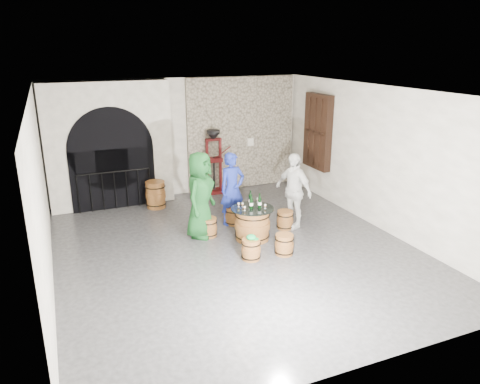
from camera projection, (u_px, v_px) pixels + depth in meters
name	position (u px, v px, depth m)	size (l,w,h in m)	color
ground	(235.00, 249.00, 9.40)	(8.00, 8.00, 0.00)	#2A2A2C
wall_back	(180.00, 138.00, 12.41)	(8.00, 8.00, 0.00)	silver
wall_front	(360.00, 259.00, 5.39)	(8.00, 8.00, 0.00)	silver
wall_left	(41.00, 196.00, 7.62)	(8.00, 8.00, 0.00)	silver
wall_right	(379.00, 158.00, 10.19)	(8.00, 8.00, 0.00)	silver
ceiling	(234.00, 91.00, 8.41)	(8.00, 8.00, 0.00)	beige
stone_facing_panel	(241.00, 133.00, 13.02)	(3.20, 0.12, 3.18)	tan
arched_opening	(110.00, 146.00, 11.49)	(3.10, 0.60, 3.19)	silver
shuttered_window	(317.00, 132.00, 12.19)	(0.23, 1.10, 2.00)	black
barrel_table	(252.00, 224.00, 9.76)	(0.93, 0.93, 0.72)	brown
barrel_stool_left	(208.00, 227.00, 9.96)	(0.39, 0.39, 0.43)	brown
barrel_stool_far	(233.00, 216.00, 10.64)	(0.39, 0.39, 0.43)	brown
barrel_stool_right	(285.00, 220.00, 10.38)	(0.39, 0.39, 0.43)	brown
barrel_stool_near_right	(284.00, 244.00, 9.10)	(0.39, 0.39, 0.43)	brown
barrel_stool_near_left	(251.00, 249.00, 8.88)	(0.39, 0.39, 0.43)	brown
green_cap	(251.00, 237.00, 8.81)	(0.24, 0.19, 0.10)	#0D8F3C
person_green	(200.00, 195.00, 9.76)	(0.93, 0.60, 1.89)	#13471B
person_blue	(232.00, 189.00, 10.46)	(0.62, 0.41, 1.71)	navy
person_white	(293.00, 190.00, 10.31)	(1.02, 0.43, 1.74)	silver
wine_bottle_left	(251.00, 203.00, 9.58)	(0.08, 0.08, 0.32)	black
wine_bottle_center	(260.00, 202.00, 9.62)	(0.08, 0.08, 0.32)	black
wine_bottle_right	(250.00, 199.00, 9.80)	(0.08, 0.08, 0.32)	black
tasting_glass_a	(245.00, 208.00, 9.49)	(0.05, 0.05, 0.10)	#B65923
tasting_glass_b	(261.00, 205.00, 9.70)	(0.05, 0.05, 0.10)	#B65923
tasting_glass_c	(243.00, 205.00, 9.70)	(0.05, 0.05, 0.10)	#B65923
tasting_glass_d	(258.00, 200.00, 10.00)	(0.05, 0.05, 0.10)	#B65923
tasting_glass_e	(265.00, 206.00, 9.61)	(0.05, 0.05, 0.10)	#B65923
tasting_glass_f	(239.00, 205.00, 9.70)	(0.05, 0.05, 0.10)	#B65923
side_barrel	(156.00, 195.00, 11.69)	(0.52, 0.52, 0.70)	brown
corking_press	(214.00, 157.00, 12.64)	(0.74, 0.43, 1.80)	#4C0C0C
control_box	(250.00, 142.00, 13.12)	(0.18, 0.10, 0.22)	silver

